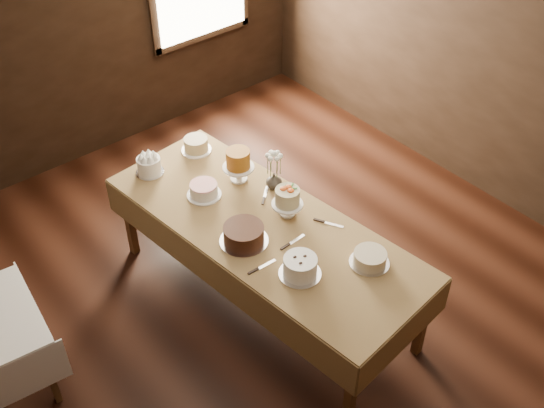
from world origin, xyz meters
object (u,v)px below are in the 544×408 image
(cake_cream, at_px, (370,259))
(cake_server_d, at_px, (266,192))
(cake_lattice, at_px, (204,191))
(cake_flowers, at_px, (287,203))
(cake_caramel, at_px, (238,167))
(cake_chocolate, at_px, (244,235))
(display_table, at_px, (264,231))
(cake_speckled, at_px, (196,145))
(cake_server_b, at_px, (334,225))
(flower_vase, at_px, (274,181))
(cake_server_a, at_px, (297,239))
(cake_swirl, at_px, (300,267))
(cake_server_e, at_px, (267,264))
(cake_meringue, at_px, (149,166))

(cake_cream, height_order, cake_server_d, cake_cream)
(cake_lattice, bearing_deg, cake_flowers, -58.89)
(cake_caramel, height_order, cake_chocolate, cake_caramel)
(display_table, bearing_deg, cake_speckled, 81.90)
(cake_caramel, bearing_deg, cake_flowers, -87.88)
(cake_lattice, distance_m, cake_chocolate, 0.64)
(cake_caramel, relative_size, cake_server_b, 1.25)
(flower_vase, bearing_deg, cake_speckled, 102.93)
(cake_caramel, xyz_separation_m, cake_chocolate, (-0.43, -0.62, -0.06))
(cake_caramel, relative_size, cake_chocolate, 0.80)
(cake_chocolate, distance_m, cake_server_a, 0.40)
(cake_server_a, bearing_deg, display_table, 103.74)
(cake_speckled, distance_m, cake_caramel, 0.57)
(cake_speckled, height_order, cake_server_b, cake_speckled)
(cake_server_a, relative_size, flower_vase, 1.75)
(cake_speckled, height_order, cake_swirl, cake_swirl)
(cake_caramel, distance_m, cake_server_e, 1.02)
(cake_server_a, xyz_separation_m, cake_server_b, (0.33, -0.06, 0.00))
(cake_server_d, bearing_deg, cake_flowers, -139.28)
(cake_caramel, xyz_separation_m, cake_server_e, (-0.45, -0.91, -0.12))
(cake_lattice, relative_size, cake_server_b, 1.20)
(cake_server_b, xyz_separation_m, cake_server_e, (-0.66, 0.00, 0.00))
(cake_swirl, height_order, cake_server_a, cake_swirl)
(cake_server_e, bearing_deg, cake_speckled, 77.06)
(cake_caramel, xyz_separation_m, cake_server_a, (-0.11, -0.85, -0.12))
(cake_cream, relative_size, flower_vase, 2.14)
(cake_meringue, height_order, cake_flowers, cake_flowers)
(cake_speckled, xyz_separation_m, cake_server_a, (-0.08, -1.42, -0.06))
(cake_server_a, xyz_separation_m, cake_server_d, (0.18, 0.58, 0.00))
(cake_speckled, relative_size, cake_caramel, 0.89)
(cake_caramel, distance_m, cake_cream, 1.38)
(cake_speckled, bearing_deg, display_table, -98.10)
(flower_vase, bearing_deg, cake_meringue, 129.73)
(cake_caramel, distance_m, cake_chocolate, 0.75)
(cake_cream, bearing_deg, cake_server_e, 140.95)
(cake_chocolate, relative_size, cake_cream, 1.28)
(cake_caramel, bearing_deg, cake_swirl, -106.35)
(cake_lattice, relative_size, cake_flowers, 1.08)
(cake_speckled, height_order, cake_flowers, cake_flowers)
(cake_server_b, bearing_deg, cake_server_e, -118.59)
(display_table, distance_m, cake_caramel, 0.63)
(cake_server_b, bearing_deg, cake_flowers, -177.81)
(cake_meringue, bearing_deg, cake_caramel, -46.54)
(display_table, relative_size, cake_swirl, 9.10)
(cake_lattice, height_order, cake_swirl, cake_swirl)
(cake_flowers, relative_size, cake_server_d, 1.11)
(cake_swirl, distance_m, cake_cream, 0.51)
(cake_server_b, bearing_deg, cake_meringue, 178.34)
(cake_caramel, bearing_deg, cake_speckled, 93.43)
(cake_caramel, distance_m, cake_flowers, 0.59)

